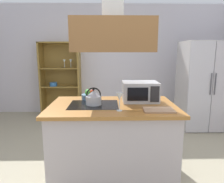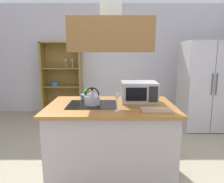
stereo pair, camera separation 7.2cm
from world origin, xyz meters
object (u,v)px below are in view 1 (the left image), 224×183
at_px(kettle, 94,98).
at_px(microwave, 140,92).
at_px(wine_glass_on_counter, 119,97).
at_px(fruit_bowl, 89,96).
at_px(dish_cabinet, 61,83).
at_px(cutting_board, 159,110).
at_px(refrigerator, 203,85).

xyz_separation_m(kettle, microwave, (0.60, 0.18, 0.04)).
distance_m(wine_glass_on_counter, fruit_bowl, 0.71).
bearing_deg(dish_cabinet, microwave, -57.10).
bearing_deg(dish_cabinet, wine_glass_on_counter, -66.08).
relative_size(wine_glass_on_counter, fruit_bowl, 0.99).
relative_size(kettle, microwave, 0.47).
distance_m(dish_cabinet, microwave, 2.93).
height_order(kettle, cutting_board, kettle).
xyz_separation_m(kettle, wine_glass_on_counter, (0.30, -0.27, 0.06)).
height_order(refrigerator, microwave, refrigerator).
bearing_deg(refrigerator, wine_glass_on_counter, -133.74).
relative_size(refrigerator, wine_glass_on_counter, 8.53).
bearing_deg(kettle, microwave, 16.44).
bearing_deg(fruit_bowl, dish_cabinet, 111.21).
height_order(refrigerator, wine_glass_on_counter, refrigerator).
height_order(refrigerator, fruit_bowl, refrigerator).
relative_size(dish_cabinet, fruit_bowl, 8.58).
xyz_separation_m(cutting_board, microwave, (-0.14, 0.45, 0.12)).
bearing_deg(microwave, fruit_bowl, 169.02).
bearing_deg(wine_glass_on_counter, microwave, 56.47).
relative_size(dish_cabinet, kettle, 8.25).
bearing_deg(refrigerator, cutting_board, -125.92).
relative_size(microwave, fruit_bowl, 2.22).
xyz_separation_m(wine_glass_on_counter, fruit_bowl, (-0.39, 0.58, -0.10)).
distance_m(kettle, fruit_bowl, 0.32).
bearing_deg(wine_glass_on_counter, kettle, 137.93).
bearing_deg(microwave, wine_glass_on_counter, -123.53).
xyz_separation_m(dish_cabinet, microwave, (1.59, -2.45, 0.24)).
relative_size(microwave, wine_glass_on_counter, 2.23).
bearing_deg(fruit_bowl, kettle, -74.71).
bearing_deg(wine_glass_on_counter, dish_cabinet, 113.92).
xyz_separation_m(dish_cabinet, kettle, (0.98, -2.63, 0.20)).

